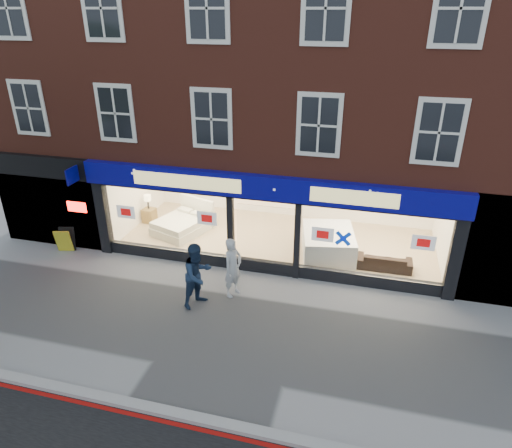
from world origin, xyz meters
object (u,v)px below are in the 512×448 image
at_px(display_bed, 183,224).
at_px(a_board, 65,240).
at_px(sofa, 385,261).
at_px(mattress_stack, 328,243).
at_px(pedestrian_blue, 198,275).
at_px(pedestrian_grey, 233,268).

relative_size(display_bed, a_board, 2.75).
relative_size(display_bed, sofa, 1.36).
xyz_separation_m(mattress_stack, pedestrian_blue, (-3.20, -3.64, 0.44)).
xyz_separation_m(mattress_stack, sofa, (1.85, -0.46, -0.16)).
bearing_deg(sofa, pedestrian_blue, 31.77).
height_order(display_bed, sofa, display_bed).
height_order(a_board, pedestrian_grey, pedestrian_grey).
bearing_deg(sofa, display_bed, -7.21).
distance_m(a_board, pedestrian_grey, 6.45).
distance_m(a_board, pedestrian_blue, 5.85).
relative_size(display_bed, pedestrian_blue, 1.22).
relative_size(a_board, pedestrian_blue, 0.44).
relative_size(sofa, a_board, 2.02).
bearing_deg(pedestrian_blue, a_board, 101.06).
distance_m(sofa, pedestrian_grey, 4.95).
height_order(sofa, a_board, a_board).
bearing_deg(a_board, pedestrian_blue, -31.79).
bearing_deg(pedestrian_grey, a_board, 103.66).
height_order(mattress_stack, pedestrian_blue, pedestrian_blue).
bearing_deg(display_bed, mattress_stack, 15.69).
xyz_separation_m(mattress_stack, a_board, (-8.75, -1.88, -0.09)).
bearing_deg(mattress_stack, display_bed, 175.77).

